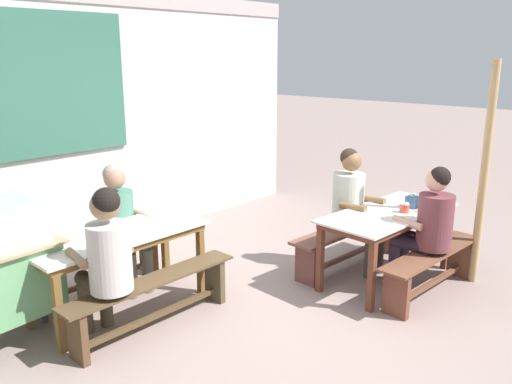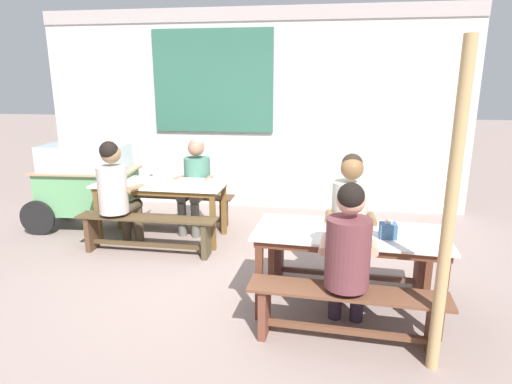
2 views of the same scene
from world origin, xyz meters
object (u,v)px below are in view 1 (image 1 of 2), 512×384
Objects in this scene: person_near_front at (428,222)px; tissue_box at (412,201)px; wooden_support_post at (484,176)px; bench_far_front at (154,297)px; person_right_near_table at (353,202)px; bench_near_front at (431,267)px; soup_bowl at (106,233)px; dining_table_far at (117,242)px; person_center_facing at (120,218)px; person_left_back_turned at (106,255)px; condiment_jar at (404,208)px; bench_near_back at (346,240)px; bench_far_back at (91,265)px; dining_table_near at (389,219)px.

person_near_front reaches higher than tissue_box.
tissue_box is 0.07× the size of wooden_support_post.
person_near_front reaches higher than bench_far_front.
wooden_support_post is at bearing -65.20° from tissue_box.
person_right_near_table is 0.61m from tissue_box.
bench_near_front is at bearing -86.88° from person_near_front.
soup_bowl reaches higher than bench_far_front.
tissue_box is at bearing -32.13° from dining_table_far.
dining_table_far reaches higher than bench_near_front.
wooden_support_post reaches higher than bench_far_front.
bench_far_front is 1.07m from person_center_facing.
person_center_facing is 0.94× the size of person_left_back_turned.
condiment_jar is at bearing 70.15° from person_near_front.
bench_near_back is 1.22× the size of person_left_back_turned.
dining_table_far is 1.01× the size of bench_near_back.
wooden_support_post is at bearing -65.84° from bench_near_back.
dining_table_far is 2.96m from bench_near_front.
person_left_back_turned is (-0.38, -0.43, 0.10)m from dining_table_far.
bench_near_back is 0.44m from person_right_near_table.
bench_far_back is at bearing 78.10° from soup_bowl.
dining_table_far is 11.18× the size of tissue_box.
dining_table_far is 2.47m from person_right_near_table.
bench_near_front is at bearing -93.64° from bench_near_back.
person_near_front reaches higher than condiment_jar.
wooden_support_post is (2.77, -2.67, 0.83)m from bench_far_back.
dining_table_near is at bearing -45.03° from person_center_facing.
dining_table_near is at bearing 129.23° from wooden_support_post.
tissue_box is (0.27, -0.54, 0.05)m from person_right_near_table.
person_right_near_table reaches higher than dining_table_near.
dining_table_near is 1.28× the size of person_near_front.
person_center_facing reaches higher than condiment_jar.
person_left_back_turned is 10.17× the size of soup_bowl.
person_center_facing is 0.97× the size of person_near_front.
person_left_back_turned is 2.69m from person_right_near_table.
person_center_facing is at bearing 44.92° from soup_bowl.
bench_near_front is at bearing -93.63° from person_right_near_table.
bench_near_front is (2.19, -1.47, 0.00)m from bench_far_front.
person_left_back_turned is at bearing -122.60° from soup_bowl.
person_right_near_table is at bearing 86.37° from dining_table_near.
dining_table_near is 2.45m from bench_far_front.
condiment_jar is (0.04, -0.63, 0.48)m from bench_near_back.
bench_near_back is at bearing 86.36° from bench_near_front.
person_right_near_table is (0.03, 0.44, 0.09)m from dining_table_near.
person_near_front is 0.57× the size of wooden_support_post.
dining_table_far is at bearing 137.90° from bench_near_front.
wooden_support_post is (0.60, -0.20, 0.83)m from bench_near_front.
bench_near_front is 0.68× the size of wooden_support_post.
dining_table_near is 1.24× the size of person_right_near_table.
soup_bowl reaches higher than dining_table_far.
person_center_facing is at bearing 142.80° from person_right_near_table.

